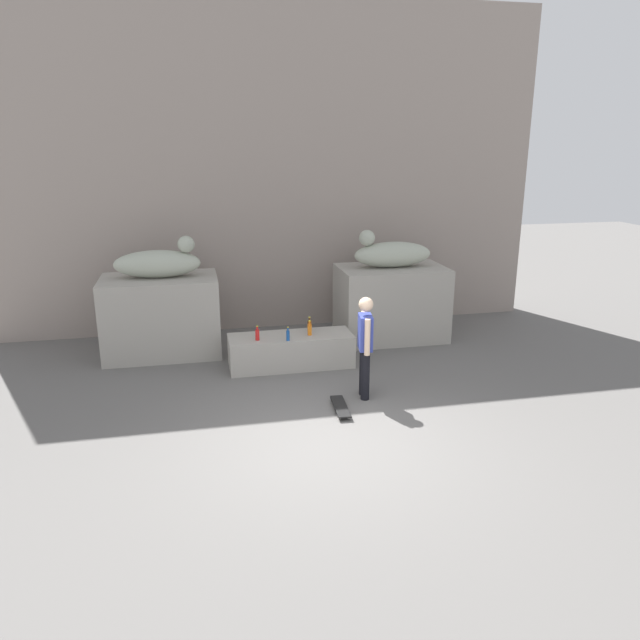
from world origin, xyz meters
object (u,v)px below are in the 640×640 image
statue_reclining_right (391,253)px  bottle_blue (288,335)px  bottle_orange (310,329)px  bottle_red (257,334)px  statue_reclining_left (159,263)px  bottle_brown (310,325)px  skateboard (340,407)px  skater (365,343)px

statue_reclining_right → bottle_blue: 3.02m
bottle_orange → bottle_red: (-0.97, -0.09, -0.01)m
statue_reclining_left → bottle_brown: size_ratio=5.90×
skateboard → bottle_red: 2.28m
skater → bottle_orange: 1.70m
bottle_blue → bottle_brown: bottle_brown is taller
bottle_orange → skateboard: bearing=-87.7°
statue_reclining_right → skateboard: 4.15m
bottle_brown → statue_reclining_left: bearing=159.1°
bottle_blue → bottle_red: bottle_red is taller
statue_reclining_right → skater: statue_reclining_right is taller
skater → skateboard: size_ratio=2.06×
skater → bottle_orange: skater is taller
skateboard → bottle_red: size_ratio=3.06×
statue_reclining_left → skateboard: statue_reclining_left is taller
statue_reclining_right → bottle_orange: (-1.94, -1.26, -1.10)m
statue_reclining_left → skater: bearing=-39.3°
skateboard → bottle_red: bottle_red is taller
statue_reclining_right → bottle_brown: 2.42m
bottle_orange → bottle_brown: 0.24m
bottle_blue → skater: bearing=-52.9°
bottle_orange → skater: bearing=-69.8°
skater → skateboard: 1.08m
skater → bottle_blue: size_ratio=6.59×
statue_reclining_right → skater: (-1.36, -2.84, -0.88)m
skateboard → bottle_red: bearing=-147.7°
statue_reclining_right → bottle_red: (-2.91, -1.35, -1.10)m
bottle_orange → bottle_blue: bearing=-152.0°
statue_reclining_right → bottle_blue: (-2.38, -1.49, -1.11)m
bottle_brown → skateboard: bearing=-89.1°
bottle_orange → bottle_brown: bottle_orange is taller
statue_reclining_right → bottle_brown: statue_reclining_right is taller
statue_reclining_right → bottle_red: size_ratio=6.06×
skateboard → bottle_brown: bottle_brown is taller
statue_reclining_left → bottle_brown: statue_reclining_left is taller
statue_reclining_right → bottle_orange: size_ratio=5.77×
statue_reclining_right → bottle_orange: bearing=33.5°
skateboard → bottle_blue: size_ratio=3.20×
statue_reclining_left → statue_reclining_right: bearing=2.3°
skater → bottle_red: size_ratio=6.30×
bottle_blue → bottle_brown: size_ratio=0.92×
bottle_red → bottle_orange: bearing=5.5°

